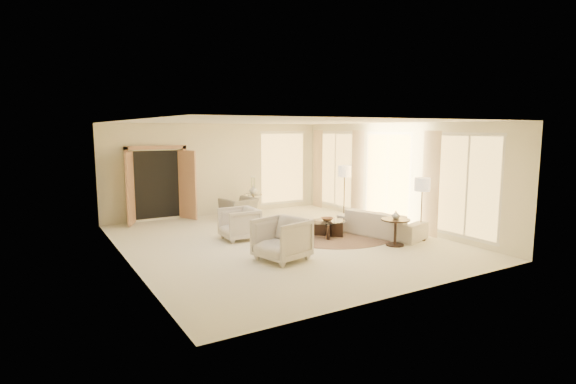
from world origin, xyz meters
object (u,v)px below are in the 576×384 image
armchair_right (282,237)px  side_table (253,202)px  armchair_left (239,222)px  floor_lamp_far (422,187)px  end_vase (396,215)px  accent_chair (239,205)px  side_vase (253,190)px  floor_lamp_near (345,174)px  sofa (381,223)px  coffee_table (327,227)px  bowl (327,219)px  end_table (395,227)px

armchair_right → side_table: (1.69, 4.74, -0.09)m
armchair_left → floor_lamp_far: bearing=59.9°
side_table → end_vase: (1.10, -5.06, 0.32)m
accent_chair → side_vase: side_vase is taller
floor_lamp_near → floor_lamp_far: (0.06, -2.90, -0.08)m
sofa → accent_chair: size_ratio=2.28×
accent_chair → floor_lamp_far: (2.65, -4.61, 0.86)m
armchair_left → end_vase: 3.68m
floor_lamp_far → armchair_right: bearing=176.0°
end_vase → coffee_table: bearing=119.1°
coffee_table → side_vase: 3.61m
coffee_table → bowl: (0.00, 0.00, 0.19)m
armchair_right → bowl: size_ratio=3.11×
armchair_left → armchair_right: bearing=2.3°
coffee_table → floor_lamp_near: (1.65, 1.46, 1.10)m
armchair_right → side_vase: (1.69, 4.74, 0.30)m
coffee_table → end_vase: size_ratio=6.02×
floor_lamp_far → side_table: bearing=111.6°
accent_chair → coffee_table: accent_chair is taller
accent_chair → side_table: accent_chair is taller
side_vase → armchair_right: bearing=-109.7°
armchair_right → floor_lamp_far: floor_lamp_far is taller
floor_lamp_far → sofa: bearing=119.4°
sofa → side_vase: (-1.50, 4.15, 0.46)m
side_table → bowl: (0.27, -3.56, 0.05)m
sofa → bowl: sofa is taller
sofa → side_table: 4.41m
sofa → armchair_right: size_ratio=2.25×
floor_lamp_near → floor_lamp_far: 2.90m
bowl → coffee_table: bearing=-90.0°
floor_lamp_far → bowl: 2.39m
armchair_left → coffee_table: bearing=68.7°
accent_chair → floor_lamp_far: floor_lamp_far is taller
coffee_table → bowl: bearing=90.0°
bowl → armchair_right: bearing=-149.1°
end_vase → armchair_left: bearing=140.4°
armchair_right → side_vase: bearing=145.4°
bowl → floor_lamp_far: bearing=-40.0°
accent_chair → armchair_right: bearing=63.5°
end_table → floor_lamp_near: bearing=74.6°
sofa → accent_chair: 4.34m
bowl → end_vase: end_vase is taller
end_table → floor_lamp_near: (0.82, 2.97, 0.93)m
armchair_right → bowl: 2.29m
armchair_left → side_table: size_ratio=1.31×
armchair_right → accent_chair: (1.03, 4.35, -0.06)m
armchair_right → end_vase: bearing=68.4°
coffee_table → floor_lamp_far: (1.71, -1.44, 1.02)m
sofa → armchair_right: 3.25m
floor_lamp_far → end_vase: (-0.88, -0.06, -0.57)m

